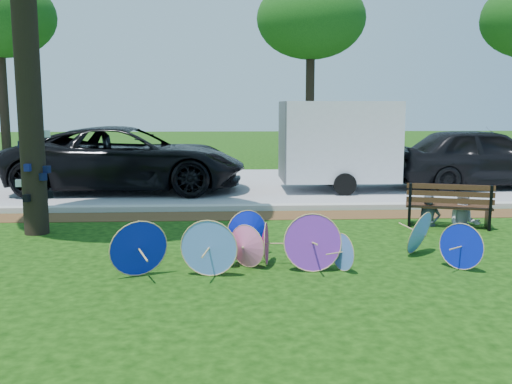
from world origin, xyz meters
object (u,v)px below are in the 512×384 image
dark_pickup (482,158)px  cargo_trailer (339,141)px  parasol_pile (248,243)px  person_right (465,193)px  person_left (430,195)px  park_bench (448,205)px  black_van (128,159)px

dark_pickup → cargo_trailer: size_ratio=1.66×
parasol_pile → person_right: 5.18m
dark_pickup → person_right: 5.74m
parasol_pile → person_left: size_ratio=6.28×
dark_pickup → person_left: (-3.32, -5.10, -0.27)m
park_bench → person_right: size_ratio=1.27×
parasol_pile → person_left: bearing=36.8°
parasol_pile → dark_pickup: 10.54m
person_left → dark_pickup: bearing=61.3°
dark_pickup → parasol_pile: bearing=136.0°
black_van → person_left: bearing=-125.0°
person_right → black_van: bearing=161.7°
cargo_trailer → person_left: size_ratio=2.53×
black_van → park_bench: size_ratio=3.91×
dark_pickup → park_bench: size_ratio=3.13×
dark_pickup → person_right: (-2.62, -5.10, -0.23)m
black_van → parasol_pile: bearing=-157.1°
person_right → park_bench: bearing=-156.1°
cargo_trailer → person_left: (0.88, -4.83, -0.77)m
black_van → person_left: (6.69, -4.98, -0.28)m
parasol_pile → black_van: bearing=111.2°
park_bench → person_left: 0.40m
parasol_pile → black_van: (-3.00, 7.74, 0.52)m
cargo_trailer → person_right: cargo_trailer is taller
black_van → park_bench: black_van is taller
parasol_pile → black_van: black_van is taller
dark_pickup → person_right: bearing=150.6°
person_left → black_van: bearing=147.7°
cargo_trailer → park_bench: size_ratio=1.88×
person_left → person_right: bearing=4.4°
dark_pickup → cargo_trailer: (-4.20, -0.27, 0.51)m
park_bench → person_right: bearing=25.6°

